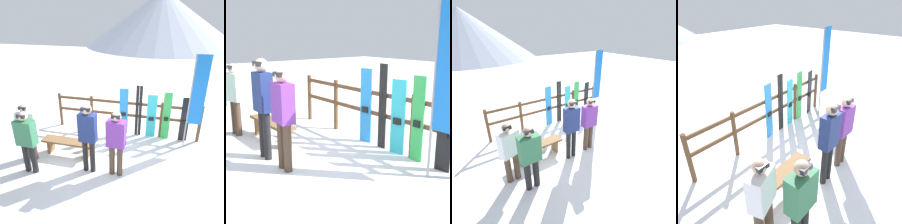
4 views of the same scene
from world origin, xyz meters
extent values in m
plane|color=white|center=(0.00, 0.00, 0.00)|extent=(40.00, 40.00, 0.00)
cone|color=#B2BCD1|center=(0.00, 23.74, 3.00)|extent=(18.00, 18.00, 6.00)
cylinder|color=brown|center=(-2.30, 1.74, 0.59)|extent=(0.10, 0.10, 1.19)
cylinder|color=brown|center=(-1.15, 1.74, 0.59)|extent=(0.10, 0.10, 1.19)
cylinder|color=brown|center=(0.00, 1.74, 0.59)|extent=(0.10, 0.10, 1.19)
cylinder|color=brown|center=(1.15, 1.74, 0.59)|extent=(0.10, 0.10, 1.19)
cylinder|color=brown|center=(2.30, 1.74, 0.59)|extent=(0.10, 0.10, 1.19)
cube|color=brown|center=(0.00, 1.74, 0.65)|extent=(4.59, 0.05, 0.08)
cube|color=brown|center=(0.00, 1.74, 1.07)|extent=(4.59, 0.05, 0.08)
cube|color=brown|center=(-1.30, 0.13, 0.42)|extent=(1.48, 0.36, 0.06)
cube|color=brown|center=(-1.86, 0.13, 0.19)|extent=(0.08, 0.29, 0.39)
cube|color=brown|center=(-0.75, 0.13, 0.19)|extent=(0.08, 0.29, 0.39)
cylinder|color=#4C3828|center=(0.08, -0.36, 0.41)|extent=(0.14, 0.14, 0.83)
cylinder|color=#4C3828|center=(0.28, -0.36, 0.41)|extent=(0.14, 0.14, 0.83)
cube|color=#723399|center=(0.18, -0.36, 1.15)|extent=(0.45, 0.26, 0.65)
sphere|color=#D8B293|center=(0.18, -0.36, 1.59)|extent=(0.22, 0.22, 0.22)
cube|color=black|center=(0.18, -0.42, 1.62)|extent=(0.20, 0.08, 0.08)
cylinder|color=black|center=(-0.59, -0.39, 0.44)|extent=(0.13, 0.13, 0.89)
cylinder|color=black|center=(-0.41, -0.39, 0.44)|extent=(0.13, 0.13, 0.89)
cube|color=navy|center=(-0.50, -0.39, 1.24)|extent=(0.42, 0.24, 0.70)
sphere|color=#D8B293|center=(-0.50, -0.39, 1.71)|extent=(0.24, 0.24, 0.24)
cube|color=black|center=(-0.50, -0.46, 1.74)|extent=(0.22, 0.08, 0.08)
cylinder|color=black|center=(-2.01, -0.77, 0.40)|extent=(0.15, 0.15, 0.80)
cylinder|color=black|center=(-1.80, -0.77, 0.40)|extent=(0.15, 0.15, 0.80)
cube|color=#33724C|center=(-1.91, -0.77, 1.12)|extent=(0.47, 0.26, 0.63)
sphere|color=#D8B293|center=(-1.91, -0.77, 1.54)|extent=(0.22, 0.22, 0.22)
cube|color=black|center=(-1.91, -0.84, 1.57)|extent=(0.20, 0.08, 0.08)
cylinder|color=#4C3828|center=(-2.31, -0.30, 0.39)|extent=(0.15, 0.15, 0.78)
cylinder|color=#4C3828|center=(-2.11, -0.30, 0.39)|extent=(0.15, 0.15, 0.78)
cube|color=white|center=(-2.21, -0.30, 1.09)|extent=(0.52, 0.39, 0.62)
sphere|color=#D8B293|center=(-2.21, -0.30, 1.51)|extent=(0.21, 0.21, 0.21)
cube|color=black|center=(-2.21, -0.36, 1.54)|extent=(0.19, 0.07, 0.07)
cube|color=#288CE0|center=(-0.05, 1.68, 0.78)|extent=(0.28, 0.07, 1.56)
cube|color=black|center=(-0.05, 1.66, 0.70)|extent=(0.16, 0.05, 0.12)
cube|color=black|center=(0.38, 1.68, 0.84)|extent=(0.09, 0.02, 1.69)
cube|color=black|center=(0.48, 1.68, 0.84)|extent=(0.09, 0.02, 1.69)
cube|color=#2DBFCC|center=(0.84, 1.68, 0.71)|extent=(0.30, 0.07, 1.43)
cube|color=black|center=(0.84, 1.66, 0.64)|extent=(0.17, 0.06, 0.12)
cube|color=green|center=(1.29, 1.68, 0.77)|extent=(0.25, 0.04, 1.54)
cube|color=black|center=(1.29, 1.66, 0.69)|extent=(0.14, 0.04, 0.12)
cube|color=black|center=(1.84, 1.68, 0.72)|extent=(0.26, 0.07, 1.43)
cube|color=black|center=(1.84, 1.66, 0.65)|extent=(0.15, 0.05, 0.12)
cylinder|color=#99999E|center=(1.85, 1.29, 1.37)|extent=(0.04, 0.04, 2.75)
cube|color=blue|center=(2.05, 1.29, 1.78)|extent=(0.36, 0.01, 1.94)
camera|label=1|loc=(1.15, -4.58, 3.69)|focal=35.00mm
camera|label=2|loc=(4.60, -2.67, 2.22)|focal=50.00mm
camera|label=3|loc=(-3.02, -3.73, 3.44)|focal=28.00mm
camera|label=4|loc=(-3.65, -2.01, 3.50)|focal=35.00mm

